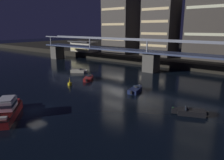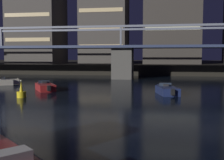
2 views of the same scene
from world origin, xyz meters
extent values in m
plane|color=black|center=(0.00, 0.00, 0.00)|extent=(400.00, 400.00, 0.00)
cube|color=black|center=(0.00, 86.10, 1.10)|extent=(240.00, 80.00, 2.20)
cube|color=#4C4944|center=(0.00, 38.10, 2.77)|extent=(3.60, 4.40, 5.55)
cube|color=#2D3856|center=(0.00, 38.10, 5.78)|extent=(94.47, 6.40, 0.45)
cube|color=slate|center=(0.00, 35.20, 9.20)|extent=(94.47, 0.36, 0.36)
cube|color=slate|center=(0.00, 41.00, 9.20)|extent=(94.47, 0.36, 0.36)
cube|color=slate|center=(-22.12, 35.20, 7.60)|extent=(0.30, 0.30, 3.20)
cube|color=slate|center=(0.00, 35.20, 7.60)|extent=(0.30, 0.30, 3.20)
cube|color=#423D38|center=(-24.73, 57.16, 16.94)|extent=(12.42, 11.92, 29.48)
cube|color=beige|center=(-24.73, 51.15, 8.10)|extent=(11.43, 0.10, 0.90)
cube|color=beige|center=(-24.73, 51.15, 13.99)|extent=(11.43, 0.10, 0.90)
cube|color=#423D38|center=(-6.92, 57.48, 12.71)|extent=(11.27, 10.59, 21.02)
cube|color=beige|center=(-6.92, 52.13, 6.40)|extent=(10.37, 0.10, 0.90)
cube|color=beige|center=(-6.92, 52.13, 10.61)|extent=(10.37, 0.10, 0.90)
cube|color=beige|center=(-6.92, 52.13, 14.81)|extent=(10.37, 0.10, 0.90)
cube|color=beige|center=(9.56, 54.44, 10.60)|extent=(12.51, 0.10, 0.90)
cube|color=#19234C|center=(7.30, 17.73, 0.40)|extent=(2.60, 4.21, 0.80)
cube|color=#19234C|center=(6.77, 20.08, 0.45)|extent=(1.16, 1.09, 0.70)
cube|color=#283342|center=(7.11, 18.56, 0.98)|extent=(1.34, 0.39, 0.36)
cube|color=#262628|center=(7.17, 18.32, 0.92)|extent=(0.63, 0.51, 0.24)
cube|color=black|center=(7.76, 15.63, 0.50)|extent=(0.43, 0.43, 0.60)
sphere|color=beige|center=(6.72, 20.33, 0.88)|extent=(0.12, 0.12, 0.12)
cube|color=maroon|center=(-6.99, 18.85, 0.40)|extent=(3.63, 4.26, 0.80)
cube|color=maroon|center=(-8.30, 20.87, 0.45)|extent=(1.32, 1.29, 0.70)
cube|color=#283342|center=(-7.45, 19.56, 0.98)|extent=(1.19, 0.82, 0.36)
cube|color=#262628|center=(-7.32, 19.35, 0.92)|extent=(0.69, 0.64, 0.24)
cube|color=black|center=(-5.82, 17.04, 0.50)|extent=(0.50, 0.50, 0.60)
sphere|color=#33D84C|center=(-8.43, 21.08, 0.88)|extent=(0.12, 0.12, 0.12)
cube|color=beige|center=(-14.02, 24.99, 0.45)|extent=(1.30, 1.32, 0.70)
cube|color=#283342|center=(-15.31, 24.12, 0.98)|extent=(0.84, 1.18, 0.36)
cube|color=#262628|center=(-15.52, 23.98, 0.92)|extent=(0.64, 0.69, 0.24)
sphere|color=beige|center=(-13.82, 25.13, 0.88)|extent=(0.12, 0.12, 0.12)
cylinder|color=yellow|center=(-7.05, 12.98, 0.30)|extent=(0.90, 0.90, 0.60)
cone|color=yellow|center=(-7.05, 12.98, 1.10)|extent=(0.36, 0.36, 1.00)
sphere|color=#F2EAB2|center=(-7.05, 12.98, 1.68)|extent=(0.16, 0.16, 0.16)
camera|label=1|loc=(28.50, -16.59, 12.59)|focal=33.32mm
camera|label=2|loc=(6.18, -12.79, 4.08)|focal=45.01mm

